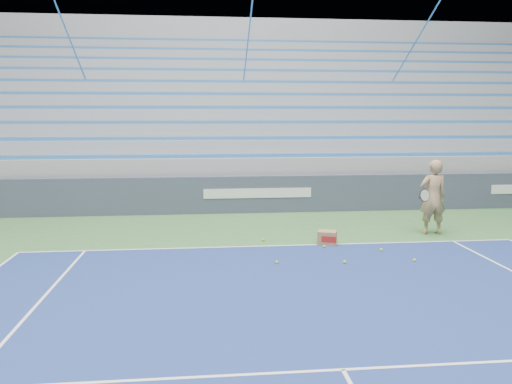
% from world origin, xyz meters
% --- Properties ---
extents(sponsor_barrier, '(30.00, 0.32, 1.10)m').
position_xyz_m(sponsor_barrier, '(0.00, 15.88, 0.55)').
color(sponsor_barrier, '#3A4258').
rests_on(sponsor_barrier, ground).
extents(bleachers, '(31.00, 9.15, 7.30)m').
position_xyz_m(bleachers, '(0.00, 21.60, 2.36)').
color(bleachers, '#989BA1').
rests_on(bleachers, ground).
extents(tennis_player, '(0.94, 0.84, 1.82)m').
position_xyz_m(tennis_player, '(3.95, 12.67, 0.91)').
color(tennis_player, tan).
rests_on(tennis_player, ground).
extents(ball_box, '(0.49, 0.44, 0.31)m').
position_xyz_m(ball_box, '(1.17, 11.93, 0.15)').
color(ball_box, '#957148').
rests_on(ball_box, ground).
extents(tennis_ball_0, '(0.07, 0.07, 0.07)m').
position_xyz_m(tennis_ball_0, '(2.18, 11.25, 0.03)').
color(tennis_ball_0, '#B4D02A').
rests_on(tennis_ball_0, ground).
extents(tennis_ball_1, '(0.07, 0.07, 0.07)m').
position_xyz_m(tennis_ball_1, '(2.57, 10.42, 0.03)').
color(tennis_ball_1, '#B4D02A').
rests_on(tennis_ball_1, ground).
extents(tennis_ball_2, '(0.07, 0.07, 0.07)m').
position_xyz_m(tennis_ball_2, '(1.03, 11.63, 0.03)').
color(tennis_ball_2, '#B4D02A').
rests_on(tennis_ball_2, ground).
extents(tennis_ball_3, '(0.07, 0.07, 0.07)m').
position_xyz_m(tennis_ball_3, '(1.16, 10.44, 0.03)').
color(tennis_ball_3, '#B4D02A').
rests_on(tennis_ball_3, ground).
extents(tennis_ball_4, '(0.07, 0.07, 0.07)m').
position_xyz_m(tennis_ball_4, '(-0.17, 10.56, 0.03)').
color(tennis_ball_4, '#B4D02A').
rests_on(tennis_ball_4, ground).
extents(tennis_ball_5, '(0.07, 0.07, 0.07)m').
position_xyz_m(tennis_ball_5, '(-0.23, 12.36, 0.03)').
color(tennis_ball_5, '#B4D02A').
rests_on(tennis_ball_5, ground).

